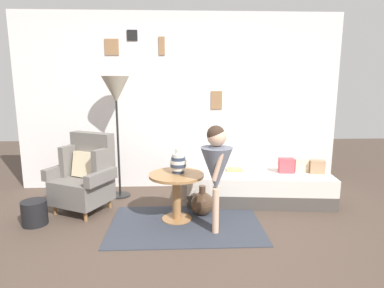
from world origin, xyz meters
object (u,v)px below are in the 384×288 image
object	(u,v)px
side_table	(177,187)
demijohn_near	(202,203)
daybed	(258,186)
magazine_basket	(35,213)
vase_striped	(178,163)
armchair	(85,176)
floor_lamp	(116,94)
book_on_daybed	(234,170)
person_child	(216,165)

from	to	relation	value
side_table	demijohn_near	xyz separation A→B (m)	(0.31, 0.13, -0.26)
daybed	magazine_basket	xyz separation A→B (m)	(-2.73, -0.67, -0.06)
vase_striped	demijohn_near	xyz separation A→B (m)	(0.29, 0.09, -0.53)
armchair	floor_lamp	distance (m)	1.16
armchair	magazine_basket	bearing A→B (deg)	-136.86
armchair	floor_lamp	world-z (taller)	floor_lamp
book_on_daybed	side_table	bearing A→B (deg)	-139.18
daybed	person_child	size ratio (longest dim) A/B	1.69
daybed	person_child	world-z (taller)	person_child
vase_striped	floor_lamp	bearing A→B (deg)	135.95
armchair	side_table	xyz separation A→B (m)	(1.15, -0.38, -0.03)
vase_striped	book_on_daybed	bearing A→B (deg)	39.62
demijohn_near	person_child	bearing A→B (deg)	-76.10
daybed	floor_lamp	xyz separation A→B (m)	(-1.92, 0.24, 1.24)
armchair	floor_lamp	bearing A→B (deg)	54.39
vase_striped	magazine_basket	world-z (taller)	vase_striped
magazine_basket	daybed	bearing A→B (deg)	13.86
armchair	daybed	world-z (taller)	armchair
book_on_daybed	armchair	bearing A→B (deg)	-171.04
armchair	demijohn_near	distance (m)	1.51
book_on_daybed	demijohn_near	bearing A→B (deg)	-131.10
vase_striped	person_child	world-z (taller)	person_child
armchair	book_on_daybed	distance (m)	1.97
demijohn_near	magazine_basket	bearing A→B (deg)	-174.36
daybed	floor_lamp	bearing A→B (deg)	172.93
book_on_daybed	person_child	bearing A→B (deg)	-110.38
floor_lamp	person_child	world-z (taller)	floor_lamp
daybed	book_on_daybed	bearing A→B (deg)	167.20
vase_striped	demijohn_near	world-z (taller)	vase_striped
side_table	book_on_daybed	xyz separation A→B (m)	(0.79, 0.69, 0.01)
daybed	magazine_basket	world-z (taller)	daybed
person_child	book_on_daybed	size ratio (longest dim) A/B	5.29
person_child	floor_lamp	bearing A→B (deg)	136.52
daybed	side_table	world-z (taller)	side_table
armchair	daybed	bearing A→B (deg)	5.94
side_table	vase_striped	xyz separation A→B (m)	(0.02, 0.05, 0.27)
side_table	book_on_daybed	size ratio (longest dim) A/B	2.90
side_table	magazine_basket	xyz separation A→B (m)	(-1.62, -0.06, -0.27)
floor_lamp	book_on_daybed	size ratio (longest dim) A/B	7.64
book_on_daybed	daybed	bearing A→B (deg)	-12.80
floor_lamp	person_child	size ratio (longest dim) A/B	1.44
side_table	floor_lamp	bearing A→B (deg)	133.60
floor_lamp	demijohn_near	world-z (taller)	floor_lamp
book_on_daybed	magazine_basket	size ratio (longest dim) A/B	0.79
vase_striped	demijohn_near	distance (m)	0.61
person_child	magazine_basket	world-z (taller)	person_child
vase_striped	demijohn_near	bearing A→B (deg)	16.45
side_table	floor_lamp	xyz separation A→B (m)	(-0.81, 0.85, 1.03)
daybed	magazine_basket	distance (m)	2.81
side_table	book_on_daybed	distance (m)	1.05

